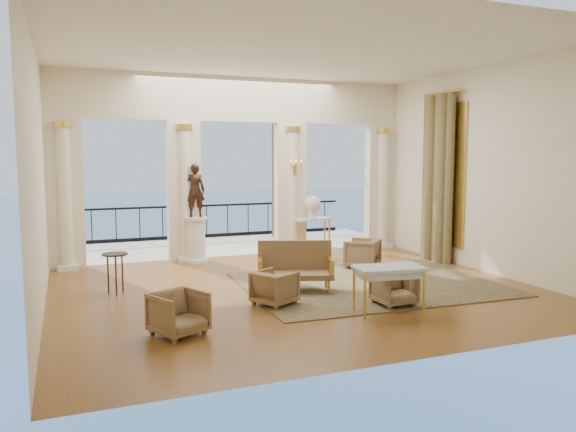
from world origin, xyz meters
name	(u,v)px	position (x,y,z in m)	size (l,w,h in m)	color
floor	(297,290)	(0.00, 0.00, 0.00)	(9.00, 9.00, 0.00)	#4F2F0A
room_walls	(323,138)	(0.00, -1.12, 2.88)	(9.00, 9.00, 9.00)	#F5ECCD
arcade	(239,155)	(0.00, 3.82, 2.58)	(9.00, 0.56, 4.50)	beige
terrace	(220,246)	(0.00, 5.80, -0.05)	(10.00, 3.60, 0.10)	#BFB29D
balustrade	(207,224)	(0.00, 7.40, 0.41)	(9.00, 0.06, 1.03)	black
palm_tree	(275,105)	(2.00, 6.60, 4.09)	(2.00, 2.00, 4.50)	#4C3823
sea	(104,227)	(0.00, 60.00, -6.00)	(160.00, 160.00, 0.00)	#305898
curtain	(437,178)	(4.28, 1.50, 2.02)	(0.33, 1.40, 4.09)	#4F4D26
window_frame	(443,175)	(4.47, 1.50, 2.10)	(0.04, 1.60, 3.40)	gold
wall_sconce	(295,169)	(1.40, 3.51, 2.23)	(0.30, 0.11, 0.33)	gold
rug	(369,284)	(1.50, -0.14, 0.01)	(4.94, 3.84, 0.02)	#2C2F18
armchair_a	(179,311)	(-2.65, -1.88, 0.35)	(0.68, 0.64, 0.70)	#4E3B1F
armchair_b	(394,286)	(1.13, -1.65, 0.33)	(0.64, 0.60, 0.66)	#4E3B1F
armchair_c	(362,252)	(2.19, 1.38, 0.37)	(0.72, 0.67, 0.74)	#4E3B1F
armchair_d	(275,286)	(-0.79, -0.86, 0.33)	(0.64, 0.60, 0.66)	#4E3B1F
settee	(295,266)	(-0.06, -0.03, 0.47)	(1.55, 1.04, 0.95)	#4E3B1F
game_table	(389,271)	(0.79, -2.00, 0.69)	(1.20, 0.78, 0.77)	#9EB2C4
pedestal	(196,240)	(-1.20, 3.50, 0.53)	(0.60, 0.60, 1.10)	silver
statue	(195,190)	(-1.20, 3.50, 1.74)	(0.47, 0.31, 1.28)	black
console_table	(312,224)	(1.90, 3.55, 0.78)	(1.03, 0.54, 0.93)	silver
urn	(312,205)	(1.90, 3.55, 1.27)	(0.45, 0.45, 0.59)	silver
side_table	(115,259)	(-3.28, 0.99, 0.66)	(0.47, 0.47, 0.76)	black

